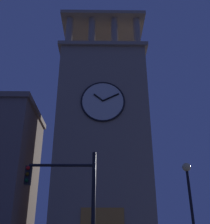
% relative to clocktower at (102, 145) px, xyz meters
% --- Properties ---
extents(clocktower, '(8.74, 8.45, 26.60)m').
position_rel_clocktower_xyz_m(clocktower, '(0.00, 0.00, 0.00)').
color(clocktower, gray).
rests_on(clocktower, ground_plane).
extents(traffic_signal_near, '(2.89, 0.41, 5.28)m').
position_rel_clocktower_xyz_m(traffic_signal_near, '(1.33, 14.11, -6.67)').
color(traffic_signal_near, black).
rests_on(traffic_signal_near, ground_plane).
extents(street_lamp, '(0.44, 0.44, 5.53)m').
position_rel_clocktower_xyz_m(street_lamp, '(-4.33, 11.36, -6.27)').
color(street_lamp, black).
rests_on(street_lamp, ground_plane).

